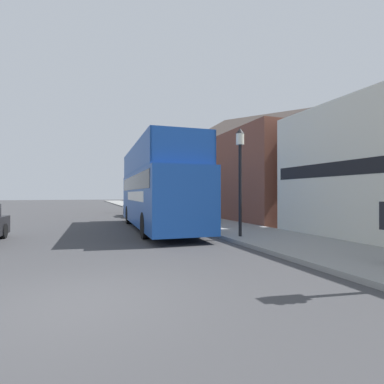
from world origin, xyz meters
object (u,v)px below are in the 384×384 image
Objects in this scene: lamp_post_third at (146,175)px; lamp_post_second at (172,174)px; parked_car_ahead_of_bus at (137,208)px; tour_bus at (157,193)px; lamp_post_nearest at (240,161)px.

lamp_post_second is at bearing -90.57° from lamp_post_third.
parked_car_ahead_of_bus is 0.83× the size of lamp_post_third.
tour_bus reaches higher than parked_car_ahead_of_bus.
lamp_post_third reaches higher than lamp_post_nearest.
lamp_post_third reaches higher than lamp_post_second.
lamp_post_second is 0.87× the size of lamp_post_third.
lamp_post_third reaches higher than parked_car_ahead_of_bus.
lamp_post_third is at bearing 69.30° from parked_car_ahead_of_bus.
tour_bus is 2.42× the size of lamp_post_second.
parked_car_ahead_of_bus is 5.52m from lamp_post_second.
parked_car_ahead_of_bus is (0.55, 9.19, -1.21)m from tour_bus.
lamp_post_second is (2.18, 4.58, 1.36)m from tour_bus.
tour_bus is at bearing -115.45° from lamp_post_second.
lamp_post_nearest reaches higher than parked_car_ahead_of_bus.
tour_bus is 14.23m from lamp_post_third.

